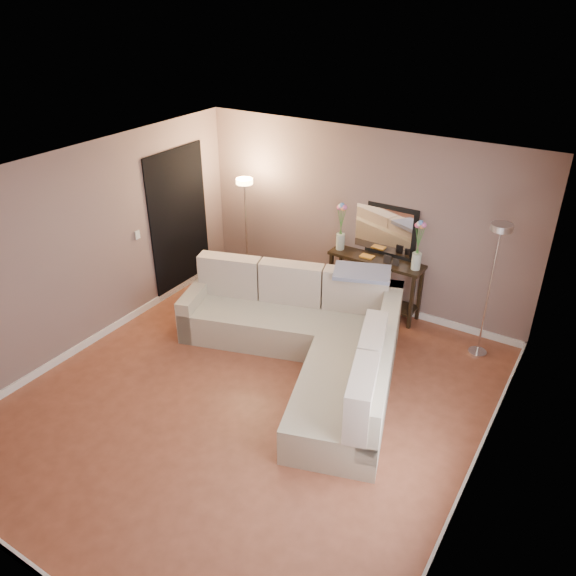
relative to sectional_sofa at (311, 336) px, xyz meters
The scene contains 22 objects.
floor 1.10m from the sectional_sofa, 101.05° to the right, with size 5.00×5.50×0.01m, color #9B5238.
ceiling 2.46m from the sectional_sofa, 101.05° to the right, with size 5.00×5.50×0.01m, color white.
wall_back 1.99m from the sectional_sofa, 96.49° to the left, with size 5.00×0.02×2.60m, color #7F6761.
wall_front 3.89m from the sectional_sofa, 93.01° to the right, with size 5.00×0.02×2.60m, color #7F6761.
wall_left 3.04m from the sectional_sofa, 159.44° to the right, with size 0.02×5.50×2.60m, color #7F6761.
wall_right 2.69m from the sectional_sofa, 23.73° to the right, with size 0.02×5.50×2.60m, color #7F6761.
baseboard_back 1.76m from the sectional_sofa, 96.59° to the left, with size 5.00×0.03×0.10m, color white.
baseboard_left 2.89m from the sectional_sofa, 159.26° to the right, with size 0.03×5.50×0.10m, color white.
baseboard_right 2.52m from the sectional_sofa, 23.96° to the right, with size 0.03×5.50×0.10m, color white.
doorway 2.86m from the sectional_sofa, 165.68° to the left, with size 0.02×1.20×2.20m, color black.
switch_plate 2.81m from the sectional_sofa, behind, with size 0.02×0.08×0.12m, color white.
sectional_sofa is the anchor object (origin of this frame).
throw_blanket 1.06m from the sectional_sofa, 70.51° to the left, with size 0.72×0.41×0.05m, color #8087A5.
console_table 1.58m from the sectional_sofa, 87.31° to the left, with size 1.39×0.42×0.85m.
leaning_mirror 1.94m from the sectional_sofa, 84.62° to the left, with size 0.98×0.08×0.76m.
table_decor 1.61m from the sectional_sofa, 84.29° to the left, with size 0.59×0.13×0.14m.
flower_vase_left 1.81m from the sectional_sofa, 105.03° to the left, with size 0.16×0.13×0.73m.
flower_vase_right 1.87m from the sectional_sofa, 64.34° to the left, with size 0.16×0.13×0.73m.
floor_lamp_lit 2.43m from the sectional_sofa, 145.74° to the left, with size 0.28×0.28×1.74m.
floor_lamp_unlit 2.38m from the sectional_sofa, 36.06° to the left, with size 0.30×0.30×1.81m.
charcoal_rug 2.17m from the sectional_sofa, 153.98° to the left, with size 1.14×0.85×0.02m, color black.
black_bag 2.26m from the sectional_sofa, 158.96° to the left, with size 0.32×0.23×0.21m, color black.
Camera 1 is at (3.05, -4.12, 4.26)m, focal length 35.00 mm.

